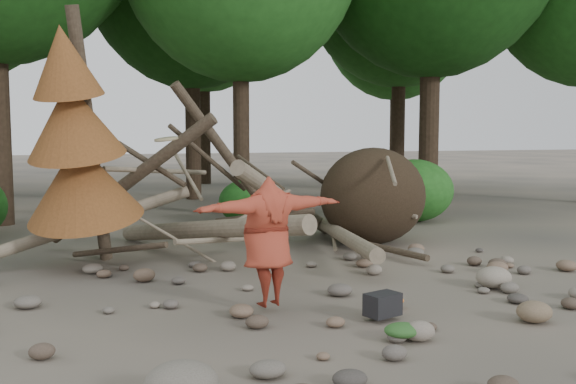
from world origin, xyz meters
name	(u,v)px	position (x,y,z in m)	size (l,w,h in m)	color
ground	(330,309)	(0.00, 0.00, 0.00)	(120.00, 120.00, 0.00)	#514C44
deadfall_pile	(348,199)	(2.02, 4.24, 0.95)	(8.55, 5.24, 3.30)	#332619
dead_conifer	(77,143)	(-3.12, 3.37, 2.11)	(2.06, 2.16, 4.35)	#4C3F30
bush_mid	(247,202)	(0.80, 7.80, 0.56)	(1.40, 1.40, 1.12)	#205E1B
bush_right	(414,190)	(5.00, 7.00, 0.80)	(2.00, 2.00, 1.60)	#296F22
frisbee_thrower	(268,241)	(-0.79, 0.16, 0.91)	(2.51, 0.93, 2.17)	#A83926
backpack	(383,309)	(0.44, -0.65, 0.14)	(0.42, 0.28, 0.28)	black
cloth_green	(402,335)	(0.30, -1.44, 0.08)	(0.42, 0.35, 0.16)	#2C5D25
cloth_orange	(393,304)	(0.80, -0.21, 0.05)	(0.30, 0.24, 0.11)	#C76222
boulder_front_left	(181,384)	(-2.26, -2.37, 0.19)	(0.64, 0.57, 0.38)	slate
boulder_front_right	(534,312)	(2.16, -1.27, 0.13)	(0.43, 0.39, 0.26)	#7D674E
boulder_mid_right	(494,277)	(2.72, 0.34, 0.16)	(0.53, 0.48, 0.32)	gray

